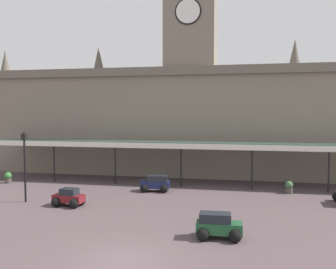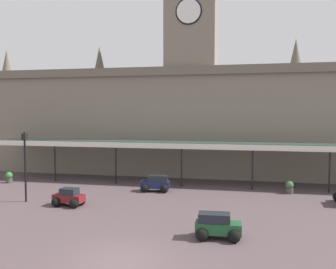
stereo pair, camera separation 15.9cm
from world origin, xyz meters
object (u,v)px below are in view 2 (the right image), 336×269
at_px(car_maroon_sedan, 69,198).
at_px(planter_by_canopy, 9,177).
at_px(car_green_estate, 217,227).
at_px(planter_forecourt_centre, 289,187).
at_px(car_navy_estate, 156,184).
at_px(victorian_lamppost, 25,158).

height_order(car_maroon_sedan, planter_by_canopy, car_maroon_sedan).
distance_m(car_maroon_sedan, car_green_estate, 11.00).
bearing_deg(car_maroon_sedan, car_green_estate, -22.67).
bearing_deg(planter_forecourt_centre, car_navy_estate, -172.47).
bearing_deg(planter_by_canopy, car_green_estate, -28.54).
distance_m(car_green_estate, planter_forecourt_centre, 12.01).
relative_size(car_green_estate, victorian_lamppost, 0.47).
bearing_deg(planter_by_canopy, victorian_lamppost, -46.51).
height_order(victorian_lamppost, planter_by_canopy, victorian_lamppost).
relative_size(victorian_lamppost, planter_by_canopy, 5.11).
relative_size(car_navy_estate, planter_forecourt_centre, 2.42).
height_order(car_maroon_sedan, planter_forecourt_centre, car_maroon_sedan).
bearing_deg(car_navy_estate, planter_forecourt_centre, 7.53).
relative_size(car_green_estate, car_navy_estate, 0.98).
bearing_deg(victorian_lamppost, planter_forecourt_centre, 19.26).
bearing_deg(planter_forecourt_centre, victorian_lamppost, -160.74).
bearing_deg(car_maroon_sedan, planter_forecourt_centre, 24.52).
height_order(car_green_estate, planter_by_canopy, car_green_estate).
height_order(victorian_lamppost, planter_forecourt_centre, victorian_lamppost).
xyz_separation_m(car_maroon_sedan, victorian_lamppost, (-3.45, 0.38, 2.55)).
bearing_deg(planter_forecourt_centre, car_maroon_sedan, -155.48).
bearing_deg(car_green_estate, car_navy_estate, 119.60).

